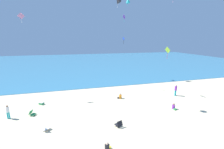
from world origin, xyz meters
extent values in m
plane|color=beige|center=(0.00, 10.00, 0.00)|extent=(120.00, 120.00, 0.00)
cube|color=teal|center=(0.00, 48.57, 0.03)|extent=(120.00, 60.00, 0.05)
cube|color=#2D9956|center=(-8.20, 10.91, 0.14)|extent=(0.66, 0.67, 0.03)
cube|color=#2D9956|center=(-8.43, 11.03, 0.36)|extent=(0.45, 0.57, 0.44)
cylinder|color=#B7B7BC|center=(-7.96, 11.08, 0.07)|extent=(0.02, 0.02, 0.14)
cylinder|color=#B7B7BC|center=(-8.18, 10.62, 0.07)|extent=(0.02, 0.02, 0.14)
cube|color=black|center=(0.08, 6.57, 0.18)|extent=(0.70, 0.69, 0.03)
cube|color=black|center=(0.18, 6.29, 0.41)|extent=(0.59, 0.37, 0.47)
cylinder|color=#B7B7BC|center=(-0.23, 6.62, 0.09)|extent=(0.02, 0.02, 0.18)
cylinder|color=#B7B7BC|center=(0.29, 6.81, 0.09)|extent=(0.02, 0.02, 0.18)
cube|color=white|center=(-6.37, 7.67, 0.18)|extent=(0.79, 0.79, 0.03)
cube|color=white|center=(-6.59, 7.48, 0.40)|extent=(0.53, 0.56, 0.44)
cylinder|color=#B7B7BC|center=(-6.44, 7.99, 0.09)|extent=(0.02, 0.02, 0.18)
cylinder|color=#B7B7BC|center=(-6.06, 7.56, 0.09)|extent=(0.02, 0.02, 0.18)
cube|color=#339956|center=(-7.84, 13.77, 0.12)|extent=(0.67, 0.63, 0.24)
cube|color=white|center=(-7.84, 13.77, 0.26)|extent=(0.69, 0.65, 0.04)
cylinder|color=#19ADB2|center=(10.46, 12.03, 0.41)|extent=(0.14, 0.14, 0.82)
cylinder|color=#19ADB2|center=(10.63, 12.11, 0.41)|extent=(0.14, 0.14, 0.82)
cylinder|color=purple|center=(10.54, 12.07, 1.13)|extent=(0.43, 0.43, 0.62)
sphere|color=beige|center=(10.54, 12.07, 1.54)|extent=(0.23, 0.23, 0.23)
cylinder|color=#19ADB2|center=(-10.41, 10.85, 0.37)|extent=(0.13, 0.13, 0.74)
cylinder|color=#19ADB2|center=(-10.58, 10.86, 0.37)|extent=(0.13, 0.13, 0.74)
cylinder|color=white|center=(-10.50, 10.85, 1.02)|extent=(0.32, 0.32, 0.55)
sphere|color=#A87A5B|center=(-10.50, 10.85, 1.38)|extent=(0.20, 0.20, 0.20)
cylinder|color=purple|center=(7.51, 8.37, 0.26)|extent=(0.36, 0.36, 0.52)
sphere|color=#A87A5B|center=(7.51, 8.37, 0.61)|extent=(0.21, 0.21, 0.21)
cube|color=green|center=(7.52, 8.17, 0.08)|extent=(0.29, 0.39, 0.15)
cylinder|color=orange|center=(2.44, 13.10, 0.27)|extent=(0.45, 0.45, 0.54)
sphere|color=beige|center=(2.44, 13.10, 0.63)|extent=(0.21, 0.21, 0.21)
cube|color=black|center=(2.24, 13.17, 0.08)|extent=(0.46, 0.39, 0.16)
cylinder|color=black|center=(-1.66, 3.63, 0.27)|extent=(0.50, 0.50, 0.54)
sphere|color=beige|center=(-1.66, 3.63, 0.64)|extent=(0.22, 0.22, 0.22)
cube|color=yellow|center=(-1.52, 3.80, 0.08)|extent=(0.47, 0.48, 0.16)
cube|color=purple|center=(6.53, 23.85, 12.29)|extent=(0.70, 0.76, 0.99)
cylinder|color=#1EADAD|center=(6.53, 23.85, 11.62)|extent=(0.09, 0.10, 0.65)
cube|color=#99DB33|center=(9.43, 13.19, 6.57)|extent=(0.39, 1.00, 0.96)
cylinder|color=red|center=(9.43, 13.19, 5.75)|extent=(0.11, 0.08, 0.92)
cube|color=blue|center=(4.38, 17.76, 8.15)|extent=(0.21, 0.56, 0.56)
cylinder|color=black|center=(4.38, 17.76, 7.63)|extent=(0.07, 0.03, 0.63)
cone|color=#1EADAD|center=(7.14, 23.58, 15.25)|extent=(1.18, 1.18, 1.02)
cylinder|color=#1EADAD|center=(7.14, 23.58, 14.53)|extent=(0.05, 0.05, 0.65)
cube|color=pink|center=(-9.72, 16.93, 10.94)|extent=(0.81, 0.24, 0.82)
cylinder|color=white|center=(-9.72, 16.93, 10.39)|extent=(0.04, 0.04, 0.52)
cylinder|color=white|center=(1.50, 11.59, 11.75)|extent=(0.15, 0.09, 0.61)
camera|label=1|loc=(-3.78, -5.75, 8.07)|focal=24.29mm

